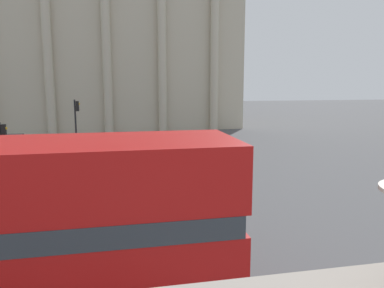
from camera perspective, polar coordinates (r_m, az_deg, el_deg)
plaza_building_left at (r=47.88m, az=-16.47°, el=18.09°), size 35.74×15.54×25.52m
traffic_light_near at (r=12.49m, az=3.08°, el=-4.29°), size 0.42×0.24×3.35m
traffic_light_mid at (r=20.82m, az=-26.88°, el=-0.04°), size 0.42×0.24×3.22m
traffic_light_far at (r=27.44m, az=-17.19°, el=3.57°), size 0.42×0.24×3.99m
car_white at (r=30.64m, az=-25.94°, el=0.02°), size 4.20×1.93×1.35m
pedestrian_yellow at (r=22.76m, az=-23.26°, el=-1.96°), size 0.32×0.32×1.73m
pedestrian_grey at (r=27.98m, az=-21.38°, el=0.05°), size 0.32×0.32×1.67m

